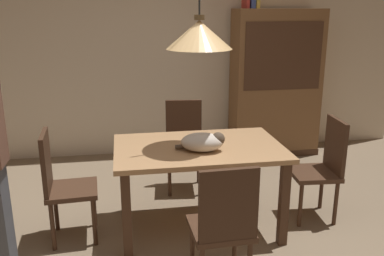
{
  "coord_description": "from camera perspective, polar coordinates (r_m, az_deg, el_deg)",
  "views": [
    {
      "loc": [
        -0.57,
        -2.69,
        1.86
      ],
      "look_at": [
        0.02,
        0.75,
        0.85
      ],
      "focal_mm": 38.9,
      "sensor_mm": 36.0,
      "label": 1
    }
  ],
  "objects": [
    {
      "name": "chair_near_front",
      "position": [
        2.79,
        4.36,
        -12.89
      ],
      "size": [
        0.41,
        0.41,
        0.93
      ],
      "color": "#472D1E",
      "rests_on": "ground"
    },
    {
      "name": "chair_left_side",
      "position": [
        3.54,
        -17.47,
        -7.03
      ],
      "size": [
        0.42,
        0.42,
        0.93
      ],
      "color": "#472D1E",
      "rests_on": "ground"
    },
    {
      "name": "pendant_lamp",
      "position": [
        3.3,
        1.0,
        12.72
      ],
      "size": [
        0.52,
        0.52,
        1.3
      ],
      "color": "#E5B775"
    },
    {
      "name": "chair_far_back",
      "position": [
        4.37,
        -1.09,
        -1.79
      ],
      "size": [
        0.44,
        0.44,
        0.93
      ],
      "color": "#472D1E",
      "rests_on": "ground"
    },
    {
      "name": "cat_sleeping",
      "position": [
        3.33,
        1.57,
        -1.91
      ],
      "size": [
        0.4,
        0.28,
        0.16
      ],
      "color": "beige",
      "rests_on": "dining_table"
    },
    {
      "name": "book_yellow_short",
      "position": [
        5.27,
        8.76,
        16.88
      ],
      "size": [
        0.04,
        0.2,
        0.18
      ],
      "primitive_type": "cube",
      "color": "gold",
      "rests_on": "hutch_bookcase"
    },
    {
      "name": "hutch_bookcase",
      "position": [
        5.46,
        11.32,
        5.63
      ],
      "size": [
        1.12,
        0.45,
        1.85
      ],
      "color": "brown",
      "rests_on": "ground"
    },
    {
      "name": "dining_table",
      "position": [
        3.51,
        0.92,
        -4.04
      ],
      "size": [
        1.4,
        0.9,
        0.75
      ],
      "color": "tan",
      "rests_on": "ground"
    },
    {
      "name": "back_wall",
      "position": [
        5.39,
        -3.64,
        11.79
      ],
      "size": [
        6.4,
        0.1,
        2.9
      ],
      "primitive_type": "cube",
      "color": "beige",
      "rests_on": "ground"
    },
    {
      "name": "chair_right_side",
      "position": [
        3.91,
        17.47,
        -4.81
      ],
      "size": [
        0.43,
        0.43,
        0.93
      ],
      "color": "#472D1E",
      "rests_on": "ground"
    }
  ]
}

